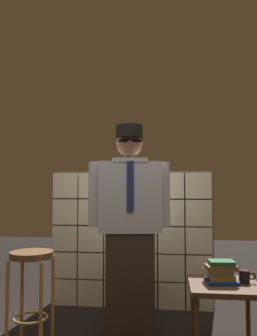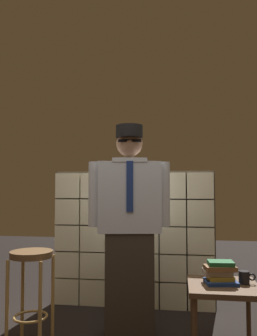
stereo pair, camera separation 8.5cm
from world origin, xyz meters
name	(u,v)px [view 1 (the left image)]	position (x,y,z in m)	size (l,w,h in m)	color
glass_block_wall	(131,239)	(0.00, 1.22, 0.70)	(1.72, 0.10, 1.44)	beige
standing_person	(129,224)	(0.06, 0.54, 0.93)	(0.71, 0.35, 1.78)	#382D23
bar_stool	(31,275)	(-0.68, 0.22, 0.55)	(0.34, 0.34, 0.73)	brown
side_table	(224,293)	(0.81, 0.28, 0.45)	(0.52, 0.52, 0.51)	#513823
book_stack	(220,272)	(0.79, 0.30, 0.59)	(0.26, 0.21, 0.17)	navy
coffee_mug	(245,276)	(0.97, 0.32, 0.56)	(0.13, 0.08, 0.09)	black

